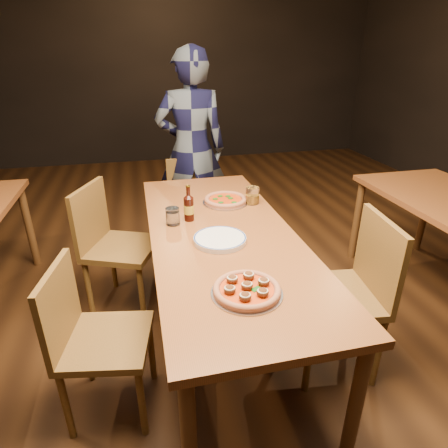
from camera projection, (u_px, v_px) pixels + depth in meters
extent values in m
plane|color=black|center=(222.00, 335.00, 2.43)|extent=(9.00, 9.00, 0.00)
plane|color=black|center=(157.00, 64.00, 5.78)|extent=(7.00, 0.00, 7.00)
cube|color=brown|center=(222.00, 235.00, 2.13)|extent=(0.80, 2.00, 0.04)
cylinder|color=#573418|center=(189.00, 445.00, 1.38)|extent=(0.06, 0.06, 0.71)
cylinder|color=#573418|center=(156.00, 230.00, 3.05)|extent=(0.06, 0.06, 0.71)
cylinder|color=#573418|center=(355.00, 408.00, 1.52)|extent=(0.06, 0.06, 0.71)
cylinder|color=#573418|center=(236.00, 222.00, 3.19)|extent=(0.06, 0.06, 0.71)
cylinder|color=#573418|center=(29.00, 227.00, 3.10)|extent=(0.06, 0.06, 0.71)
cylinder|color=#573418|center=(357.00, 221.00, 3.22)|extent=(0.06, 0.06, 0.71)
cylinder|color=#573418|center=(425.00, 213.00, 3.36)|extent=(0.06, 0.06, 0.71)
cylinder|color=#B7B7BF|center=(247.00, 293.00, 1.58)|extent=(0.30, 0.30, 0.01)
cylinder|color=#BE7A4F|center=(247.00, 291.00, 1.57)|extent=(0.28, 0.28, 0.02)
torus|color=#BE7A4F|center=(247.00, 289.00, 1.57)|extent=(0.29, 0.29, 0.03)
cylinder|color=#BC350B|center=(247.00, 289.00, 1.57)|extent=(0.23, 0.23, 0.00)
cylinder|color=#B7B7BF|center=(225.00, 202.00, 2.52)|extent=(0.31, 0.31, 0.01)
cylinder|color=#BE7A4F|center=(225.00, 201.00, 2.52)|extent=(0.28, 0.28, 0.02)
torus|color=#BE7A4F|center=(225.00, 199.00, 2.51)|extent=(0.29, 0.29, 0.03)
cylinder|color=#BC350B|center=(225.00, 199.00, 2.51)|extent=(0.22, 0.22, 0.00)
cylinder|color=white|center=(220.00, 239.00, 2.00)|extent=(0.28, 0.28, 0.03)
cylinder|color=black|center=(189.00, 209.00, 2.23)|extent=(0.06, 0.06, 0.14)
cylinder|color=black|center=(188.00, 192.00, 2.19)|extent=(0.02, 0.02, 0.07)
cylinder|color=gold|center=(189.00, 209.00, 2.23)|extent=(0.06, 0.06, 0.05)
cylinder|color=white|center=(173.00, 216.00, 2.19)|extent=(0.08, 0.08, 0.10)
cylinder|color=#AD6C13|center=(252.00, 195.00, 2.49)|extent=(0.09, 0.09, 0.11)
imported|color=black|center=(192.00, 150.00, 3.40)|extent=(0.66, 0.46, 1.74)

